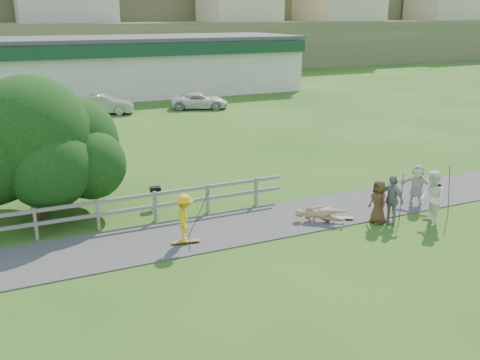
# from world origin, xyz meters

# --- Properties ---
(ground) EXTENTS (260.00, 260.00, 0.00)m
(ground) POSITION_xyz_m (0.00, 0.00, 0.00)
(ground) COLOR #234F16
(ground) RESTS_ON ground
(path) EXTENTS (34.00, 3.00, 0.04)m
(path) POSITION_xyz_m (0.00, 1.50, 0.02)
(path) COLOR #363639
(path) RESTS_ON ground
(fence) EXTENTS (15.05, 0.10, 1.10)m
(fence) POSITION_xyz_m (-4.62, 3.30, 0.72)
(fence) COLOR #68635B
(fence) RESTS_ON ground
(strip_mall) EXTENTS (32.50, 10.75, 5.10)m
(strip_mall) POSITION_xyz_m (4.00, 34.94, 2.58)
(strip_mall) COLOR beige
(strip_mall) RESTS_ON ground
(skater_rider) EXTENTS (0.88, 1.15, 1.58)m
(skater_rider) POSITION_xyz_m (-1.69, 0.93, 0.79)
(skater_rider) COLOR yellow
(skater_rider) RESTS_ON ground
(skater_fallen) EXTENTS (1.33, 1.68, 0.64)m
(skater_fallen) POSITION_xyz_m (3.23, 0.69, 0.32)
(skater_fallen) COLOR #A57C5B
(skater_fallen) RESTS_ON ground
(spectator_a) EXTENTS (1.00, 1.13, 1.93)m
(spectator_a) POSITION_xyz_m (6.67, -1.03, 0.97)
(spectator_a) COLOR white
(spectator_a) RESTS_ON ground
(spectator_b) EXTENTS (0.58, 1.08, 1.76)m
(spectator_b) POSITION_xyz_m (5.49, -0.33, 0.88)
(spectator_b) COLOR gray
(spectator_b) RESTS_ON ground
(spectator_c) EXTENTS (0.51, 0.78, 1.57)m
(spectator_c) POSITION_xyz_m (5.06, -0.17, 0.79)
(spectator_c) COLOR #4C311E
(spectator_c) RESTS_ON ground
(spectator_d) EXTENTS (1.21, 1.53, 1.62)m
(spectator_d) POSITION_xyz_m (7.55, 0.66, 0.81)
(spectator_d) COLOR beige
(spectator_d) RESTS_ON ground
(car_silver) EXTENTS (4.57, 2.85, 1.42)m
(car_silver) POSITION_xyz_m (0.46, 25.43, 0.71)
(car_silver) COLOR #919598
(car_silver) RESTS_ON ground
(car_white) EXTENTS (4.80, 3.44, 1.22)m
(car_white) POSITION_xyz_m (7.72, 24.70, 0.61)
(car_white) COLOR silver
(car_white) RESTS_ON ground
(tree) EXTENTS (7.00, 7.00, 3.78)m
(tree) POSITION_xyz_m (-5.73, 5.56, 1.89)
(tree) COLOR black
(tree) RESTS_ON ground
(bbq) EXTENTS (0.40, 0.31, 0.82)m
(bbq) POSITION_xyz_m (-1.60, 4.64, 0.41)
(bbq) COLOR black
(bbq) RESTS_ON ground
(longboard_rider) EXTENTS (0.92, 0.36, 0.10)m
(longboard_rider) POSITION_xyz_m (-1.69, 0.93, 0.05)
(longboard_rider) COLOR brown
(longboard_rider) RESTS_ON ground
(longboard_fallen) EXTENTS (0.92, 0.67, 0.10)m
(longboard_fallen) POSITION_xyz_m (4.03, 0.59, 0.05)
(longboard_fallen) COLOR brown
(longboard_fallen) RESTS_ON ground
(helmet) EXTENTS (0.28, 0.28, 0.28)m
(helmet) POSITION_xyz_m (3.83, 1.04, 0.14)
(helmet) COLOR #A91F06
(helmet) RESTS_ON ground
(pole_rider) EXTENTS (0.03, 0.03, 1.76)m
(pole_rider) POSITION_xyz_m (-1.09, 1.33, 0.88)
(pole_rider) COLOR #553222
(pole_rider) RESTS_ON ground
(pole_spec_left) EXTENTS (0.03, 0.03, 1.75)m
(pole_spec_left) POSITION_xyz_m (5.96, -0.30, 0.88)
(pole_spec_left) COLOR #553222
(pole_spec_left) RESTS_ON ground
(pole_spec_right) EXTENTS (0.03, 0.03, 1.92)m
(pole_spec_right) POSITION_xyz_m (7.88, -0.61, 0.96)
(pole_spec_right) COLOR #553222
(pole_spec_right) RESTS_ON ground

